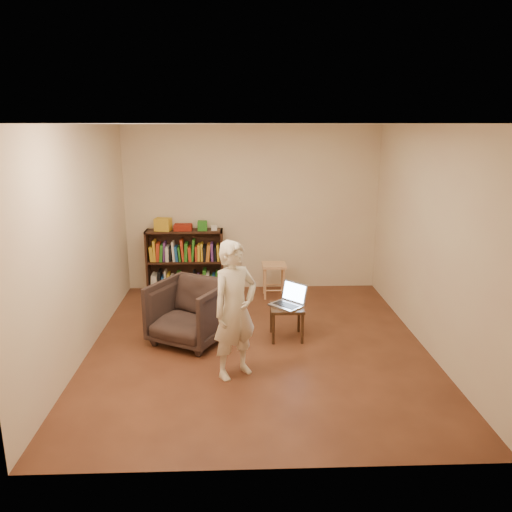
{
  "coord_description": "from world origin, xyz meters",
  "views": [
    {
      "loc": [
        -0.23,
        -5.57,
        2.59
      ],
      "look_at": [
        -0.01,
        0.35,
        1.03
      ],
      "focal_mm": 35.0,
      "sensor_mm": 36.0,
      "label": 1
    }
  ],
  "objects_px": {
    "stool": "(274,270)",
    "bookshelf": "(185,264)",
    "person": "(235,310)",
    "side_table": "(287,312)",
    "armchair": "(190,312)",
    "laptop": "(289,301)"
  },
  "relations": [
    {
      "from": "armchair",
      "to": "person",
      "type": "relative_size",
      "value": 0.57
    },
    {
      "from": "stool",
      "to": "person",
      "type": "distance_m",
      "value": 2.57
    },
    {
      "from": "side_table",
      "to": "person",
      "type": "height_order",
      "value": "person"
    },
    {
      "from": "stool",
      "to": "side_table",
      "type": "xyz_separation_m",
      "value": [
        0.05,
        -1.56,
        -0.08
      ]
    },
    {
      "from": "bookshelf",
      "to": "person",
      "type": "height_order",
      "value": "person"
    },
    {
      "from": "side_table",
      "to": "person",
      "type": "bearing_deg",
      "value": -124.43
    },
    {
      "from": "stool",
      "to": "armchair",
      "type": "xyz_separation_m",
      "value": [
        -1.15,
        -1.62,
        -0.04
      ]
    },
    {
      "from": "bookshelf",
      "to": "side_table",
      "type": "height_order",
      "value": "bookshelf"
    },
    {
      "from": "stool",
      "to": "laptop",
      "type": "distance_m",
      "value": 1.52
    },
    {
      "from": "bookshelf",
      "to": "armchair",
      "type": "relative_size",
      "value": 1.43
    },
    {
      "from": "armchair",
      "to": "side_table",
      "type": "height_order",
      "value": "armchair"
    },
    {
      "from": "stool",
      "to": "laptop",
      "type": "relative_size",
      "value": 1.06
    },
    {
      "from": "stool",
      "to": "armchair",
      "type": "distance_m",
      "value": 1.98
    },
    {
      "from": "side_table",
      "to": "person",
      "type": "relative_size",
      "value": 0.28
    },
    {
      "from": "laptop",
      "to": "side_table",
      "type": "bearing_deg",
      "value": -81.65
    },
    {
      "from": "laptop",
      "to": "person",
      "type": "height_order",
      "value": "person"
    },
    {
      "from": "stool",
      "to": "bookshelf",
      "type": "bearing_deg",
      "value": 166.83
    },
    {
      "from": "side_table",
      "to": "person",
      "type": "xyz_separation_m",
      "value": [
        -0.63,
        -0.93,
        0.39
      ]
    },
    {
      "from": "bookshelf",
      "to": "armchair",
      "type": "xyz_separation_m",
      "value": [
        0.24,
        -1.94,
        -0.06
      ]
    },
    {
      "from": "laptop",
      "to": "person",
      "type": "distance_m",
      "value": 1.2
    },
    {
      "from": "armchair",
      "to": "stool",
      "type": "bearing_deg",
      "value": 83.09
    },
    {
      "from": "stool",
      "to": "person",
      "type": "xyz_separation_m",
      "value": [
        -0.59,
        -2.48,
        0.31
      ]
    }
  ]
}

